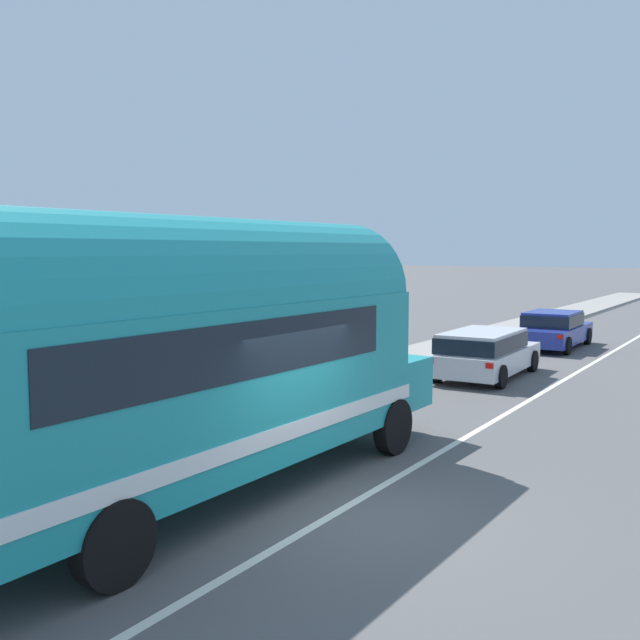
% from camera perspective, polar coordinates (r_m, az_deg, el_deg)
% --- Properties ---
extents(ground_plane, '(300.00, 300.00, 0.00)m').
position_cam_1_polar(ground_plane, '(10.41, 1.55, -14.93)').
color(ground_plane, '#565454').
extents(lane_markings, '(3.99, 80.00, 0.01)m').
position_cam_1_polar(lane_markings, '(21.76, 14.15, -4.24)').
color(lane_markings, silver).
rests_on(lane_markings, ground).
extents(sidewalk_slab, '(2.60, 90.00, 0.15)m').
position_cam_1_polar(sidewalk_slab, '(21.29, 3.73, -4.10)').
color(sidewalk_slab, gray).
rests_on(sidewalk_slab, ground).
extents(painted_bus, '(2.77, 10.81, 4.12)m').
position_cam_1_polar(painted_bus, '(10.19, -11.06, -2.10)').
color(painted_bus, teal).
rests_on(painted_bus, ground).
extents(car_lead, '(2.10, 4.64, 1.37)m').
position_cam_1_polar(car_lead, '(21.04, 12.93, -2.38)').
color(car_lead, silver).
rests_on(car_lead, ground).
extents(car_second, '(2.08, 4.81, 1.37)m').
position_cam_1_polar(car_second, '(28.22, 18.00, -0.61)').
color(car_second, navy).
rests_on(car_second, ground).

